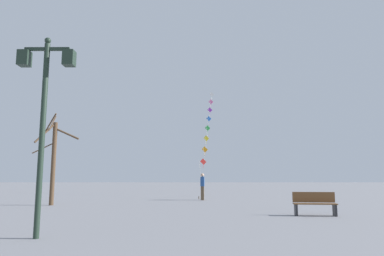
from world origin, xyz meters
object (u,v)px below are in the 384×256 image
kite_flyer (202,186)px  kite_train (207,129)px  park_bench (315,204)px  bare_tree (53,158)px  twin_lantern_lamp_post (44,96)px

kite_flyer → kite_train: bearing=0.4°
kite_train → park_bench: 17.52m
kite_train → bare_tree: 14.71m
twin_lantern_lamp_post → kite_flyer: size_ratio=2.96×
twin_lantern_lamp_post → kite_flyer: (4.31, 14.30, -2.60)m
kite_flyer → park_bench: kite_flyer is taller
kite_train → park_bench: (3.53, -16.36, -5.17)m
twin_lantern_lamp_post → kite_train: 22.16m
kite_flyer → bare_tree: bare_tree is taller
twin_lantern_lamp_post → bare_tree: bearing=110.5°
kite_train → kite_flyer: bearing=-94.8°
twin_lantern_lamp_post → bare_tree: (-3.76, 10.04, -1.01)m
kite_train → bare_tree: size_ratio=2.16×
kite_flyer → bare_tree: 9.26m
bare_tree → park_bench: bearing=-21.9°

